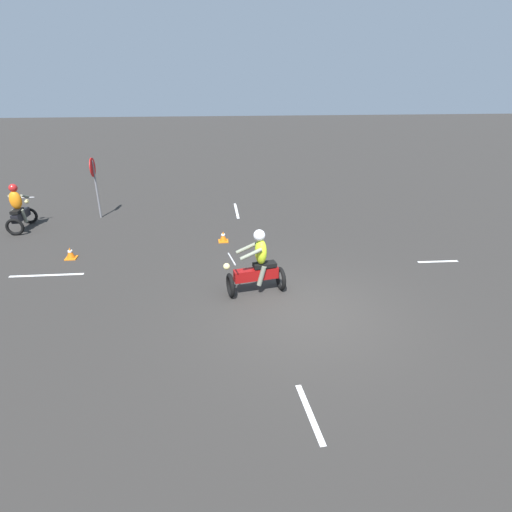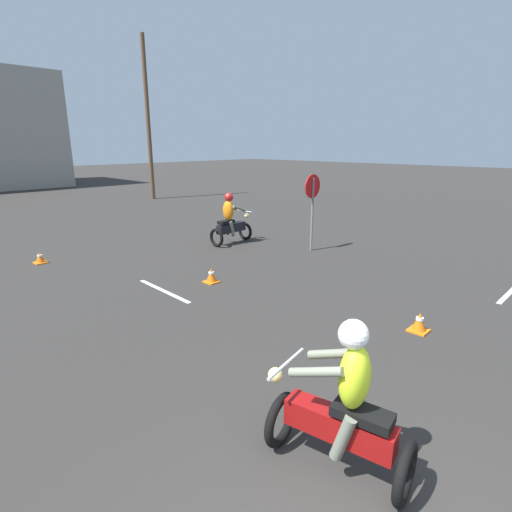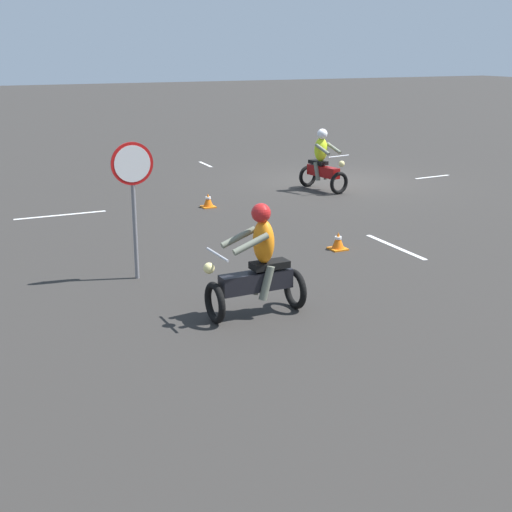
# 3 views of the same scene
# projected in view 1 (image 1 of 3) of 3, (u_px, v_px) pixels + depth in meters

# --- Properties ---
(ground_plane) EXTENTS (120.00, 120.00, 0.00)m
(ground_plane) POSITION_uv_depth(u_px,v_px,m) (307.00, 312.00, 9.14)
(ground_plane) COLOR #2D2B28
(motorcycle_rider_foreground) EXTENTS (0.87, 1.55, 1.66)m
(motorcycle_rider_foreground) POSITION_uv_depth(u_px,v_px,m) (257.00, 266.00, 9.70)
(motorcycle_rider_foreground) COLOR black
(motorcycle_rider_foreground) RESTS_ON ground
(motorcycle_rider_background) EXTENTS (1.52, 0.70, 1.66)m
(motorcycle_rider_background) POSITION_uv_depth(u_px,v_px,m) (19.00, 210.00, 14.02)
(motorcycle_rider_background) COLOR black
(motorcycle_rider_background) RESTS_ON ground
(stop_sign) EXTENTS (0.70, 0.08, 2.30)m
(stop_sign) POSITION_uv_depth(u_px,v_px,m) (94.00, 176.00, 14.93)
(stop_sign) COLOR slate
(stop_sign) RESTS_ON ground
(traffic_cone_near_right) EXTENTS (0.32, 0.32, 0.35)m
(traffic_cone_near_right) POSITION_uv_depth(u_px,v_px,m) (70.00, 253.00, 11.87)
(traffic_cone_near_right) COLOR orange
(traffic_cone_near_right) RESTS_ON ground
(traffic_cone_mid_left) EXTENTS (0.32, 0.32, 0.35)m
(traffic_cone_mid_left) POSITION_uv_depth(u_px,v_px,m) (223.00, 237.00, 13.15)
(traffic_cone_mid_left) COLOR orange
(traffic_cone_mid_left) RESTS_ON ground
(lane_stripe_e) EXTENTS (2.10, 0.10, 0.01)m
(lane_stripe_e) POSITION_uv_depth(u_px,v_px,m) (236.00, 211.00, 16.40)
(lane_stripe_e) COLOR silver
(lane_stripe_e) RESTS_ON ground
(lane_stripe_n) EXTENTS (0.15, 1.97, 0.01)m
(lane_stripe_n) POSITION_uv_depth(u_px,v_px,m) (47.00, 275.00, 10.88)
(lane_stripe_n) COLOR silver
(lane_stripe_n) RESTS_ON ground
(lane_stripe_w) EXTENTS (1.30, 0.20, 0.01)m
(lane_stripe_w) POSITION_uv_depth(u_px,v_px,m) (310.00, 413.00, 6.33)
(lane_stripe_w) COLOR silver
(lane_stripe_w) RESTS_ON ground
(lane_stripe_s) EXTENTS (0.15, 1.21, 0.01)m
(lane_stripe_s) POSITION_uv_depth(u_px,v_px,m) (438.00, 261.00, 11.72)
(lane_stripe_s) COLOR silver
(lane_stripe_s) RESTS_ON ground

